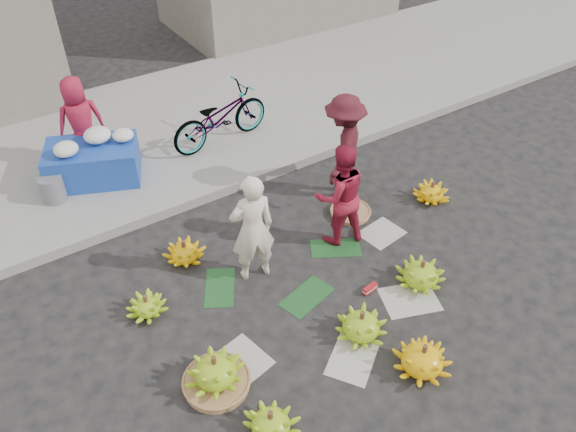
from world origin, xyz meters
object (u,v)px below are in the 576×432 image
flower_table (93,160)px  bicycle (220,117)px  vendor_cream (252,229)px  banana_bunch_4 (421,273)px  banana_bunch_0 (216,373)px

flower_table → bicycle: size_ratio=0.87×
vendor_cream → bicycle: 2.98m
vendor_cream → flower_table: (-1.00, 2.91, -0.31)m
banana_bunch_4 → bicycle: 4.09m
banana_bunch_4 → bicycle: size_ratio=0.42×
bicycle → flower_table: bearing=79.9°
vendor_cream → bicycle: vendor_cream is taller
banana_bunch_0 → flower_table: size_ratio=0.49×
vendor_cream → flower_table: size_ratio=0.98×
vendor_cream → flower_table: bearing=-59.9°
banana_bunch_0 → vendor_cream: (1.13, 1.17, 0.54)m
banana_bunch_0 → bicycle: (2.16, 3.97, 0.38)m
banana_bunch_4 → flower_table: flower_table is taller
vendor_cream → flower_table: vendor_cream is taller
banana_bunch_4 → bicycle: (-0.58, 4.03, 0.41)m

